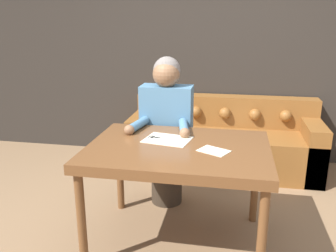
{
  "coord_description": "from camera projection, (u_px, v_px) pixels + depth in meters",
  "views": [
    {
      "loc": [
        0.27,
        -2.22,
        1.62
      ],
      "look_at": [
        -0.19,
        0.25,
        0.87
      ],
      "focal_mm": 38.0,
      "sensor_mm": 36.0,
      "label": 1
    }
  ],
  "objects": [
    {
      "name": "pattern_paper_offcut",
      "position": [
        214.0,
        151.0,
        2.4
      ],
      "size": [
        0.24,
        0.22,
        0.0
      ],
      "color": "beige",
      "rests_on": "dining_table"
    },
    {
      "name": "pattern_paper_main",
      "position": [
        167.0,
        140.0,
        2.63
      ],
      "size": [
        0.37,
        0.31,
        0.0
      ],
      "color": "beige",
      "rests_on": "dining_table"
    },
    {
      "name": "person",
      "position": [
        166.0,
        129.0,
        3.11
      ],
      "size": [
        0.51,
        0.59,
        1.33
      ],
      "color": "#33281E",
      "rests_on": "ground_plane"
    },
    {
      "name": "couch",
      "position": [
        223.0,
        143.0,
        4.0
      ],
      "size": [
        2.05,
        0.77,
        0.78
      ],
      "color": "brown",
      "rests_on": "ground_plane"
    },
    {
      "name": "ground_plane",
      "position": [
        188.0,
        251.0,
        2.6
      ],
      "size": [
        16.0,
        16.0,
        0.0
      ],
      "primitive_type": "plane",
      "color": "#846647"
    },
    {
      "name": "scissors",
      "position": [
        158.0,
        138.0,
        2.66
      ],
      "size": [
        0.23,
        0.1,
        0.01
      ],
      "color": "silver",
      "rests_on": "dining_table"
    },
    {
      "name": "dining_table",
      "position": [
        178.0,
        156.0,
        2.52
      ],
      "size": [
        1.27,
        0.93,
        0.77
      ],
      "color": "brown",
      "rests_on": "ground_plane"
    },
    {
      "name": "wall_back",
      "position": [
        212.0,
        49.0,
        4.12
      ],
      "size": [
        8.0,
        0.06,
        2.6
      ],
      "color": "#2D2823",
      "rests_on": "ground_plane"
    }
  ]
}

